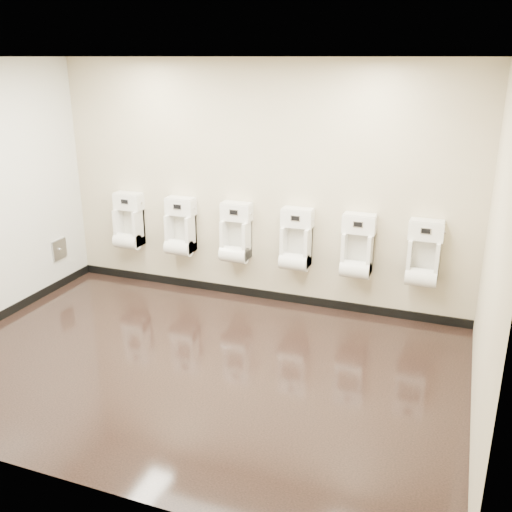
{
  "coord_description": "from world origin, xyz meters",
  "views": [
    {
      "loc": [
        2.23,
        -4.32,
        2.8
      ],
      "look_at": [
        0.42,
        0.55,
        0.98
      ],
      "focal_mm": 40.0,
      "sensor_mm": 36.0,
      "label": 1
    }
  ],
  "objects": [
    {
      "name": "front_wall",
      "position": [
        0.0,
        -1.75,
        1.4
      ],
      "size": [
        5.0,
        0.02,
        2.8
      ],
      "primitive_type": "cube",
      "color": "beige",
      "rests_on": "ground"
    },
    {
      "name": "urinal_2",
      "position": [
        -0.24,
        1.63,
        0.78
      ],
      "size": [
        0.37,
        0.28,
        0.69
      ],
      "color": "white",
      "rests_on": "back_wall"
    },
    {
      "name": "urinal_1",
      "position": [
        -0.97,
        1.63,
        0.78
      ],
      "size": [
        0.37,
        0.28,
        0.69
      ],
      "color": "white",
      "rests_on": "back_wall"
    },
    {
      "name": "urinal_0",
      "position": [
        -1.71,
        1.63,
        0.78
      ],
      "size": [
        0.37,
        0.28,
        0.69
      ],
      "color": "white",
      "rests_on": "back_wall"
    },
    {
      "name": "ground",
      "position": [
        0.0,
        0.0,
        0.0
      ],
      "size": [
        5.0,
        3.5,
        0.0
      ],
      "primitive_type": "cube",
      "color": "black",
      "rests_on": "ground"
    },
    {
      "name": "urinal_5",
      "position": [
        1.91,
        1.63,
        0.78
      ],
      "size": [
        0.37,
        0.28,
        0.69
      ],
      "color": "white",
      "rests_on": "back_wall"
    },
    {
      "name": "back_wall",
      "position": [
        0.0,
        1.75,
        1.4
      ],
      "size": [
        5.0,
        0.02,
        2.8
      ],
      "primitive_type": "cube",
      "color": "beige",
      "rests_on": "ground"
    },
    {
      "name": "urinal_3",
      "position": [
        0.5,
        1.63,
        0.78
      ],
      "size": [
        0.37,
        0.28,
        0.69
      ],
      "color": "white",
      "rests_on": "back_wall"
    },
    {
      "name": "urinal_4",
      "position": [
        1.21,
        1.63,
        0.78
      ],
      "size": [
        0.37,
        0.28,
        0.69
      ],
      "color": "white",
      "rests_on": "back_wall"
    },
    {
      "name": "ceiling",
      "position": [
        0.0,
        0.0,
        2.8
      ],
      "size": [
        5.0,
        3.5,
        0.0
      ],
      "primitive_type": "cube",
      "color": "white"
    },
    {
      "name": "right_wall",
      "position": [
        2.5,
        0.0,
        1.4
      ],
      "size": [
        0.02,
        3.5,
        2.8
      ],
      "primitive_type": "cube",
      "color": "beige",
      "rests_on": "ground"
    },
    {
      "name": "skirting_back",
      "position": [
        0.0,
        1.74,
        0.05
      ],
      "size": [
        5.0,
        0.02,
        0.1
      ],
      "primitive_type": "cube",
      "color": "black",
      "rests_on": "ground"
    },
    {
      "name": "access_panel",
      "position": [
        -2.48,
        1.2,
        0.5
      ],
      "size": [
        0.04,
        0.25,
        0.25
      ],
      "color": "#9E9EA3",
      "rests_on": "left_wall"
    }
  ]
}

